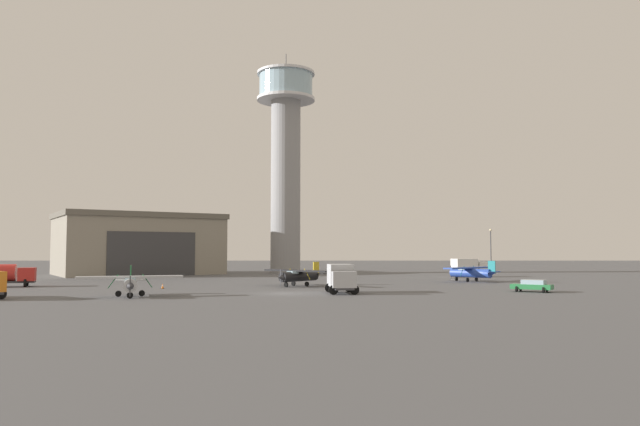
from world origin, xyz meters
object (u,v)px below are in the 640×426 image
(control_tower, at_px, (285,150))
(airplane_blue, at_px, (471,272))
(truck_box_silver, at_px, (341,277))
(car_green, at_px, (532,285))
(light_post_west, at_px, (490,247))
(airplane_black, at_px, (299,275))
(traffic_cone_near_left, at_px, (162,286))
(truck_box_white, at_px, (468,267))
(truck_fuel_tanker_red, at_px, (3,274))
(airplane_silver, at_px, (130,282))

(control_tower, relative_size, airplane_blue, 5.15)
(airplane_blue, bearing_deg, truck_box_silver, 96.94)
(car_green, bearing_deg, light_post_west, -67.77)
(control_tower, xyz_separation_m, light_post_west, (39.90, -7.96, -20.24))
(airplane_black, distance_m, truck_box_silver, 13.52)
(control_tower, distance_m, truck_box_silver, 62.10)
(control_tower, relative_size, traffic_cone_near_left, 71.76)
(airplane_black, distance_m, light_post_west, 50.73)
(car_green, height_order, light_post_west, light_post_west)
(car_green, distance_m, light_post_west, 47.80)
(truck_box_silver, bearing_deg, control_tower, -176.59)
(truck_box_white, height_order, truck_box_silver, truck_box_white)
(airplane_black, bearing_deg, truck_fuel_tanker_red, -48.65)
(airplane_blue, bearing_deg, control_tower, -0.49)
(control_tower, relative_size, car_green, 9.77)
(car_green, xyz_separation_m, light_post_west, (8.91, 46.74, 4.47))
(traffic_cone_near_left, bearing_deg, truck_box_white, 34.99)
(airplane_silver, bearing_deg, truck_fuel_tanker_red, -143.79)
(truck_box_white, bearing_deg, control_tower, 135.39)
(control_tower, distance_m, truck_box_white, 44.34)
(control_tower, height_order, traffic_cone_near_left, control_tower)
(airplane_blue, relative_size, light_post_west, 1.01)
(control_tower, height_order, truck_box_white, control_tower)
(light_post_west, distance_m, traffic_cone_near_left, 66.47)
(airplane_blue, distance_m, car_green, 21.61)
(truck_box_silver, relative_size, traffic_cone_near_left, 9.14)
(traffic_cone_near_left, bearing_deg, car_green, -7.37)
(truck_fuel_tanker_red, distance_m, truck_box_white, 72.20)
(light_post_west, bearing_deg, car_green, -100.79)
(airplane_black, distance_m, airplane_blue, 27.45)
(truck_box_white, relative_size, truck_box_silver, 1.10)
(car_green, relative_size, traffic_cone_near_left, 7.34)
(light_post_west, xyz_separation_m, traffic_cone_near_left, (-51.95, -41.17, -4.90))
(airplane_silver, xyz_separation_m, light_post_west, (52.01, 53.34, 3.79))
(control_tower, relative_size, airplane_black, 5.01)
(truck_fuel_tanker_red, relative_size, truck_box_silver, 1.28)
(control_tower, height_order, airplane_silver, control_tower)
(airplane_silver, bearing_deg, airplane_black, 118.77)
(control_tower, distance_m, truck_fuel_tanker_red, 61.36)
(traffic_cone_near_left, bearing_deg, truck_fuel_tanker_red, 170.75)
(truck_fuel_tanker_red, relative_size, car_green, 1.59)
(control_tower, bearing_deg, truck_box_white, -27.85)
(car_green, bearing_deg, truck_box_white, -60.28)
(truck_fuel_tanker_red, relative_size, light_post_west, 0.85)
(airplane_black, height_order, car_green, airplane_black)
(car_green, relative_size, light_post_west, 0.53)
(car_green, bearing_deg, airplane_black, 11.14)
(truck_fuel_tanker_red, height_order, truck_box_white, truck_box_white)
(truck_box_silver, bearing_deg, airplane_black, -164.43)
(light_post_west, bearing_deg, truck_box_silver, -122.07)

